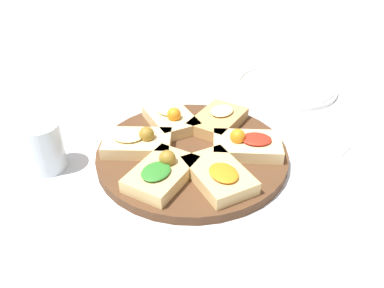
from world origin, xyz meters
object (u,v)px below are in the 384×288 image
object	(u,v)px
serving_board	(192,153)
plate_left	(285,85)
water_glass	(44,147)
napkin_stack	(41,255)

from	to	relation	value
serving_board	plate_left	distance (m)	0.38
water_glass	napkin_stack	xyz separation A→B (m)	(0.20, -0.04, -0.04)
serving_board	napkin_stack	xyz separation A→B (m)	(0.12, -0.29, -0.01)
serving_board	napkin_stack	distance (m)	0.31
plate_left	napkin_stack	bearing A→B (deg)	-65.61
plate_left	napkin_stack	size ratio (longest dim) A/B	2.05
plate_left	napkin_stack	world-z (taller)	plate_left
water_glass	plate_left	bearing A→B (deg)	98.01
plate_left	napkin_stack	distance (m)	0.69
plate_left	water_glass	xyz separation A→B (m)	(0.08, -0.59, 0.04)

